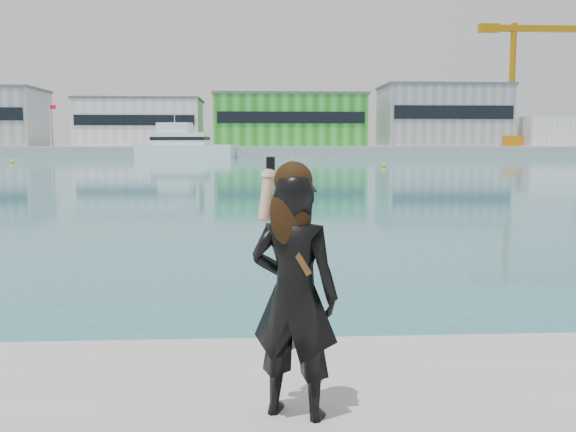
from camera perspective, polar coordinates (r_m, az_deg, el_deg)
The scene contains 13 objects.
far_quay at distance 134.57m, azimuth -3.39°, elevation 5.81°, with size 320.00×40.00×2.00m, color #9E9E99.
warehouse_white at distance 134.49m, azimuth -12.92°, elevation 8.11°, with size 24.48×15.35×9.50m.
warehouse_green at distance 132.84m, azimuth 0.08°, elevation 8.52°, with size 30.60×16.36×10.50m.
warehouse_grey_right at distance 138.43m, azimuth 13.58°, elevation 8.67°, with size 25.50×15.35×12.50m.
ancillary_shed at distance 144.36m, azimuth 22.23°, elevation 6.98°, with size 12.00×10.00×6.00m, color silver.
dock_crane at distance 137.68m, azimuth 19.76°, elevation 11.32°, with size 23.00×4.00×24.00m.
flagpole_left at distance 131.35m, azimuth -20.35°, elevation 7.82°, with size 1.28×0.16×8.00m.
flagpole_right at distance 127.47m, azimuth 6.67°, elevation 8.23°, with size 1.28×0.16×8.00m.
motor_yacht at distance 115.72m, azimuth -9.33°, elevation 6.26°, with size 17.94×8.04×8.09m.
buoy_near at distance 70.11m, azimuth 8.52°, elevation 4.34°, with size 0.50×0.50×0.50m, color yellow.
buoy_far at distance 90.68m, azimuth -23.30°, elevation 4.35°, with size 0.50×0.50×0.50m, color yellow.
buoy_extra at distance 93.83m, azimuth 0.33°, elevation 4.93°, with size 0.50×0.50×0.50m, color yellow.
woman at distance 4.02m, azimuth 0.53°, elevation -6.41°, with size 0.66×0.55×1.64m.
Camera 1 is at (0.46, -4.56, 2.52)m, focal length 40.00 mm.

